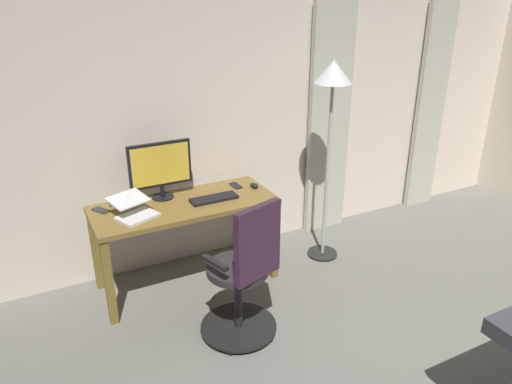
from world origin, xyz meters
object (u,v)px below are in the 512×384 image
(cell_phone_face_up, at_px, (101,210))
(floor_lamp, at_px, (332,97))
(computer_mouse, at_px, (254,185))
(mug_tea, at_px, (118,200))
(computer_monitor, at_px, (160,167))
(laptop, at_px, (134,210))
(desk, at_px, (185,214))
(office_chair, at_px, (244,277))
(computer_keyboard, at_px, (214,198))
(cell_phone_by_monitor, at_px, (236,186))

(cell_phone_face_up, height_order, floor_lamp, floor_lamp)
(computer_mouse, xyz_separation_m, mug_tea, (1.13, -0.15, 0.03))
(computer_monitor, bearing_deg, cell_phone_face_up, 3.40)
(mug_tea, relative_size, floor_lamp, 0.07)
(computer_monitor, distance_m, laptop, 0.44)
(desk, bearing_deg, mug_tea, -20.14)
(cell_phone_face_up, bearing_deg, office_chair, 96.20)
(mug_tea, bearing_deg, cell_phone_face_up, 8.29)
(computer_keyboard, bearing_deg, office_chair, 81.79)
(computer_mouse, bearing_deg, laptop, 4.90)
(computer_monitor, height_order, cell_phone_face_up, computer_monitor)
(office_chair, relative_size, mug_tea, 8.22)
(desk, relative_size, office_chair, 1.36)
(desk, relative_size, floor_lamp, 0.81)
(computer_monitor, xyz_separation_m, cell_phone_face_up, (0.51, 0.03, -0.26))
(computer_monitor, bearing_deg, laptop, 39.65)
(laptop, bearing_deg, office_chair, 103.34)
(mug_tea, bearing_deg, floor_lamp, 169.45)
(laptop, distance_m, computer_mouse, 1.07)
(computer_keyboard, height_order, computer_mouse, computer_mouse)
(desk, xyz_separation_m, office_chair, (-0.12, 0.85, -0.14))
(cell_phone_face_up, bearing_deg, mug_tea, 157.80)
(office_chair, xyz_separation_m, cell_phone_by_monitor, (-0.40, -0.98, 0.25))
(computer_mouse, xyz_separation_m, floor_lamp, (-0.63, 0.18, 0.74))
(computer_monitor, bearing_deg, floor_lamp, 166.48)
(desk, distance_m, floor_lamp, 1.55)
(office_chair, height_order, cell_phone_face_up, office_chair)
(computer_monitor, relative_size, floor_lamp, 0.28)
(computer_keyboard, relative_size, cell_phone_by_monitor, 2.71)
(computer_keyboard, xyz_separation_m, mug_tea, (0.72, -0.23, 0.04))
(computer_keyboard, height_order, cell_phone_by_monitor, computer_keyboard)
(desk, height_order, computer_mouse, computer_mouse)
(cell_phone_face_up, distance_m, floor_lamp, 2.07)
(laptop, distance_m, cell_phone_face_up, 0.30)
(office_chair, bearing_deg, cell_phone_face_up, 110.01)
(office_chair, relative_size, computer_keyboard, 2.77)
(desk, distance_m, mug_tea, 0.53)
(laptop, xyz_separation_m, cell_phone_face_up, (0.21, -0.22, -0.05))
(laptop, height_order, floor_lamp, floor_lamp)
(mug_tea, bearing_deg, computer_mouse, 172.65)
(cell_phone_face_up, xyz_separation_m, cell_phone_by_monitor, (-1.14, 0.02, 0.00))
(mug_tea, bearing_deg, cell_phone_by_monitor, 177.35)
(computer_mouse, bearing_deg, cell_phone_by_monitor, -37.40)
(office_chair, height_order, computer_mouse, office_chair)
(cell_phone_face_up, bearing_deg, floor_lamp, 140.37)
(computer_monitor, distance_m, floor_lamp, 1.52)
(computer_monitor, height_order, cell_phone_by_monitor, computer_monitor)
(computer_keyboard, distance_m, laptop, 0.65)
(cell_phone_by_monitor, bearing_deg, computer_monitor, -5.92)
(cell_phone_face_up, height_order, cell_phone_by_monitor, same)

